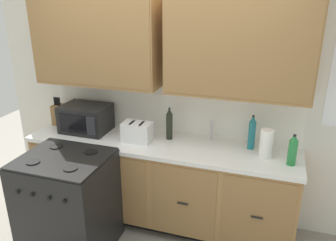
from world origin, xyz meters
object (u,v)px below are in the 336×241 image
(knife_block, at_px, (59,114))
(bottle_teal, at_px, (252,133))
(stove_range, at_px, (69,203))
(toaster, at_px, (137,132))
(paper_towel_roll, at_px, (266,144))
(microwave, at_px, (86,118))
(bottle_green, at_px, (293,150))
(bottle_dark, at_px, (169,124))

(knife_block, xyz_separation_m, bottle_teal, (2.08, 0.01, 0.04))
(stove_range, bearing_deg, knife_block, 126.29)
(toaster, bearing_deg, paper_towel_roll, 1.28)
(toaster, distance_m, paper_towel_roll, 1.21)
(toaster, bearing_deg, bottle_teal, 8.92)
(paper_towel_roll, height_order, bottle_teal, bottle_teal)
(stove_range, xyz_separation_m, toaster, (0.44, 0.60, 0.53))
(microwave, distance_m, paper_towel_roll, 1.83)
(microwave, height_order, bottle_green, microwave)
(bottle_green, bearing_deg, paper_towel_roll, 160.67)
(knife_block, distance_m, paper_towel_roll, 2.22)
(knife_block, bearing_deg, bottle_green, -4.99)
(knife_block, height_order, bottle_green, knife_block)
(paper_towel_roll, height_order, bottle_dark, bottle_dark)
(microwave, height_order, bottle_teal, bottle_teal)
(stove_range, height_order, bottle_green, bottle_green)
(knife_block, distance_m, bottle_teal, 2.08)
(toaster, height_order, bottle_dark, bottle_dark)
(stove_range, height_order, toaster, toaster)
(knife_block, height_order, bottle_teal, bottle_teal)
(toaster, relative_size, knife_block, 0.90)
(microwave, xyz_separation_m, toaster, (0.61, -0.08, -0.04))
(paper_towel_roll, height_order, bottle_green, bottle_green)
(toaster, xyz_separation_m, bottle_green, (1.43, -0.05, 0.04))
(microwave, xyz_separation_m, bottle_teal, (1.69, 0.09, 0.02))
(knife_block, xyz_separation_m, bottle_green, (2.43, -0.21, 0.02))
(knife_block, relative_size, paper_towel_roll, 1.19)
(bottle_teal, bearing_deg, microwave, -177.02)
(bottle_green, height_order, bottle_teal, bottle_teal)
(microwave, bearing_deg, bottle_dark, 4.38)
(paper_towel_roll, xyz_separation_m, bottle_green, (0.22, -0.08, 0.00))
(microwave, relative_size, knife_block, 1.55)
(bottle_dark, bearing_deg, stove_range, -134.22)
(stove_range, relative_size, bottle_dark, 2.92)
(toaster, distance_m, bottle_green, 1.43)
(bottle_dark, relative_size, bottle_green, 1.18)
(microwave, xyz_separation_m, knife_block, (-0.39, 0.08, -0.02))
(bottle_dark, xyz_separation_m, bottle_teal, (0.79, 0.02, 0.00))
(stove_range, distance_m, bottle_dark, 1.20)
(paper_towel_roll, bearing_deg, knife_block, 176.49)
(paper_towel_roll, bearing_deg, bottle_dark, 172.50)
(microwave, bearing_deg, stove_range, -75.98)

